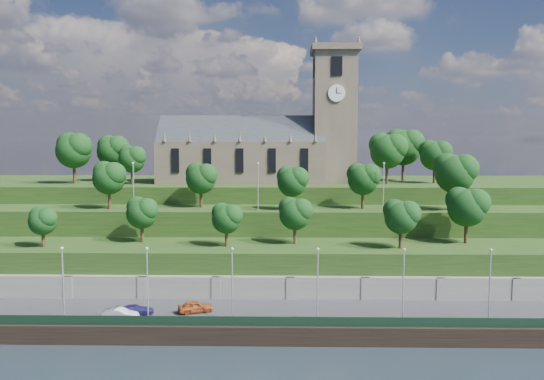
{
  "coord_description": "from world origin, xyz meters",
  "views": [
    {
      "loc": [
        3.77,
        -58.19,
        23.28
      ],
      "look_at": [
        2.16,
        30.0,
        14.95
      ],
      "focal_mm": 35.0,
      "sensor_mm": 36.0,
      "label": 1
    }
  ],
  "objects_px": {
    "church": "(266,144)",
    "car_right": "(136,310)",
    "car_left": "(195,307)",
    "car_middle": "(120,314)"
  },
  "relations": [
    {
      "from": "church",
      "to": "car_right",
      "type": "relative_size",
      "value": 8.96
    },
    {
      "from": "car_middle",
      "to": "car_left",
      "type": "bearing_deg",
      "value": -65.18
    },
    {
      "from": "car_left",
      "to": "car_right",
      "type": "xyz_separation_m",
      "value": [
        -7.13,
        -1.1,
        -0.1
      ]
    },
    {
      "from": "church",
      "to": "car_right",
      "type": "height_order",
      "value": "church"
    },
    {
      "from": "car_middle",
      "to": "church",
      "type": "bearing_deg",
      "value": -15.02
    },
    {
      "from": "church",
      "to": "car_right",
      "type": "xyz_separation_m",
      "value": [
        -14.8,
        -41.57,
        -19.9
      ]
    },
    {
      "from": "church",
      "to": "car_left",
      "type": "relative_size",
      "value": 9.04
    },
    {
      "from": "car_left",
      "to": "car_middle",
      "type": "xyz_separation_m",
      "value": [
        -8.48,
        -3.0,
        -0.02
      ]
    },
    {
      "from": "church",
      "to": "car_right",
      "type": "distance_m",
      "value": 48.4
    },
    {
      "from": "car_left",
      "to": "car_right",
      "type": "height_order",
      "value": "car_left"
    }
  ]
}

